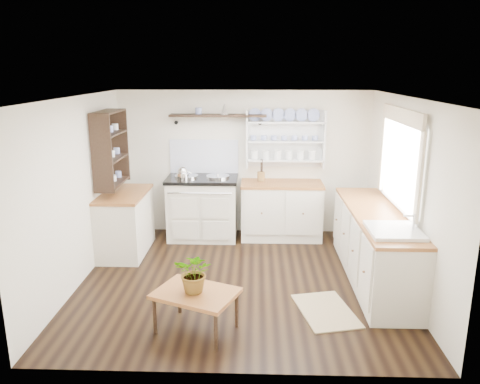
{
  "coord_description": "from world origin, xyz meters",
  "views": [
    {
      "loc": [
        0.2,
        -5.5,
        2.62
      ],
      "look_at": [
        -0.01,
        0.25,
        1.1
      ],
      "focal_mm": 35.0,
      "sensor_mm": 36.0,
      "label": 1
    }
  ],
  "objects": [
    {
      "name": "floor",
      "position": [
        0.0,
        0.0,
        0.0
      ],
      "size": [
        4.0,
        3.8,
        0.01
      ],
      "primitive_type": "cube",
      "color": "black",
      "rests_on": "ground"
    },
    {
      "name": "wall_back",
      "position": [
        0.0,
        1.9,
        1.15
      ],
      "size": [
        4.0,
        0.02,
        2.3
      ],
      "primitive_type": "cube",
      "color": "silver",
      "rests_on": "ground"
    },
    {
      "name": "wall_right",
      "position": [
        2.0,
        0.0,
        1.15
      ],
      "size": [
        0.02,
        3.8,
        2.3
      ],
      "primitive_type": "cube",
      "color": "silver",
      "rests_on": "ground"
    },
    {
      "name": "wall_left",
      "position": [
        -2.0,
        0.0,
        1.15
      ],
      "size": [
        0.02,
        3.8,
        2.3
      ],
      "primitive_type": "cube",
      "color": "silver",
      "rests_on": "ground"
    },
    {
      "name": "ceiling",
      "position": [
        0.0,
        0.0,
        2.3
      ],
      "size": [
        4.0,
        3.8,
        0.01
      ],
      "primitive_type": "cube",
      "color": "white",
      "rests_on": "wall_back"
    },
    {
      "name": "window",
      "position": [
        1.95,
        0.15,
        1.56
      ],
      "size": [
        0.08,
        1.55,
        1.22
      ],
      "color": "white",
      "rests_on": "wall_right"
    },
    {
      "name": "aga_cooker",
      "position": [
        -0.64,
        1.57,
        0.5
      ],
      "size": [
        1.1,
        0.76,
        1.01
      ],
      "color": "beige",
      "rests_on": "floor"
    },
    {
      "name": "back_cabinets",
      "position": [
        0.6,
        1.6,
        0.46
      ],
      "size": [
        1.27,
        0.63,
        0.9
      ],
      "color": "beige",
      "rests_on": "floor"
    },
    {
      "name": "right_cabinets",
      "position": [
        1.7,
        0.1,
        0.46
      ],
      "size": [
        0.62,
        2.43,
        0.9
      ],
      "color": "beige",
      "rests_on": "floor"
    },
    {
      "name": "belfast_sink",
      "position": [
        1.7,
        -0.65,
        0.8
      ],
      "size": [
        0.55,
        0.6,
        0.45
      ],
      "color": "white",
      "rests_on": "right_cabinets"
    },
    {
      "name": "left_cabinets",
      "position": [
        -1.7,
        0.9,
        0.46
      ],
      "size": [
        0.62,
        1.13,
        0.9
      ],
      "color": "beige",
      "rests_on": "floor"
    },
    {
      "name": "plate_rack",
      "position": [
        0.65,
        1.86,
        1.56
      ],
      "size": [
        1.2,
        0.22,
        0.9
      ],
      "color": "white",
      "rests_on": "wall_back"
    },
    {
      "name": "high_shelf",
      "position": [
        -0.4,
        1.78,
        1.91
      ],
      "size": [
        1.5,
        0.29,
        0.16
      ],
      "color": "black",
      "rests_on": "wall_back"
    },
    {
      "name": "left_shelving",
      "position": [
        -1.84,
        0.9,
        1.55
      ],
      "size": [
        0.28,
        0.8,
        1.05
      ],
      "primitive_type": "cube",
      "color": "black",
      "rests_on": "wall_left"
    },
    {
      "name": "kettle",
      "position": [
        -0.92,
        1.45,
        1.05
      ],
      "size": [
        0.19,
        0.19,
        0.24
      ],
      "primitive_type": null,
      "color": "silver",
      "rests_on": "aga_cooker"
    },
    {
      "name": "utensil_crock",
      "position": [
        0.27,
        1.68,
        0.98
      ],
      "size": [
        0.12,
        0.12,
        0.14
      ],
      "primitive_type": "cylinder",
      "color": "olive",
      "rests_on": "back_cabinets"
    },
    {
      "name": "center_table",
      "position": [
        -0.4,
        -1.2,
        0.39
      ],
      "size": [
        0.96,
        0.83,
        0.43
      ],
      "rotation": [
        0.0,
        0.0,
        -0.4
      ],
      "color": "brown",
      "rests_on": "floor"
    },
    {
      "name": "potted_plant",
      "position": [
        -0.4,
        -1.2,
        0.65
      ],
      "size": [
        0.45,
        0.42,
        0.43
      ],
      "primitive_type": "imported",
      "rotation": [
        0.0,
        0.0,
        -0.24
      ],
      "color": "#3F7233",
      "rests_on": "center_table"
    },
    {
      "name": "floor_rug",
      "position": [
        0.99,
        -0.77,
        0.01
      ],
      "size": [
        0.73,
        0.95,
        0.02
      ],
      "primitive_type": "cube",
      "rotation": [
        0.0,
        0.0,
        0.22
      ],
      "color": "olive",
      "rests_on": "floor"
    }
  ]
}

